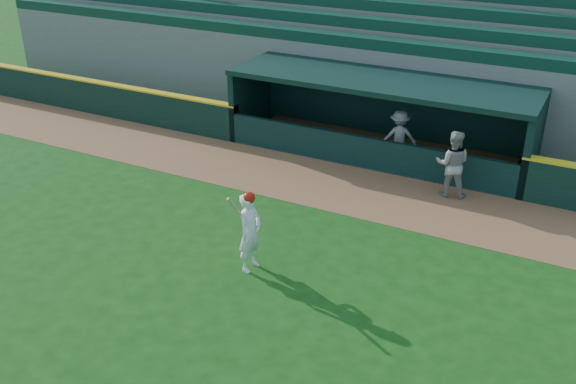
% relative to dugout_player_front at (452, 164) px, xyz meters
% --- Properties ---
extents(ground, '(120.00, 120.00, 0.00)m').
position_rel_dugout_player_front_xyz_m(ground, '(-2.82, -5.84, -0.95)').
color(ground, '#154511').
rests_on(ground, ground).
extents(warning_track, '(40.00, 3.00, 0.01)m').
position_rel_dugout_player_front_xyz_m(warning_track, '(-2.82, -0.94, -0.94)').
color(warning_track, brown).
rests_on(warning_track, ground).
extents(field_wall_left, '(15.50, 0.30, 1.20)m').
position_rel_dugout_player_front_xyz_m(field_wall_left, '(-15.07, 0.71, -0.35)').
color(field_wall_left, black).
rests_on(field_wall_left, ground).
extents(wall_stripe_left, '(15.50, 0.32, 0.06)m').
position_rel_dugout_player_front_xyz_m(wall_stripe_left, '(-15.07, 0.71, 0.28)').
color(wall_stripe_left, gold).
rests_on(wall_stripe_left, field_wall_left).
extents(dugout_player_front, '(1.05, 0.90, 1.89)m').
position_rel_dugout_player_front_xyz_m(dugout_player_front, '(0.00, 0.00, 0.00)').
color(dugout_player_front, '#989893').
rests_on(dugout_player_front, ground).
extents(dugout_player_inside, '(1.23, 1.00, 1.66)m').
position_rel_dugout_player_front_xyz_m(dugout_player_inside, '(-2.03, 1.56, -0.12)').
color(dugout_player_inside, '#AAA9A4').
rests_on(dugout_player_inside, ground).
extents(dugout, '(9.40, 2.80, 2.46)m').
position_rel_dugout_player_front_xyz_m(dugout, '(-2.82, 2.16, 0.41)').
color(dugout, slate).
rests_on(dugout, ground).
extents(stands, '(34.50, 6.25, 7.06)m').
position_rel_dugout_player_front_xyz_m(stands, '(-2.80, 6.73, 1.45)').
color(stands, slate).
rests_on(stands, ground).
extents(batter_at_plate, '(0.53, 0.83, 1.92)m').
position_rel_dugout_player_front_xyz_m(batter_at_plate, '(-2.98, -5.73, 0.01)').
color(batter_at_plate, white).
rests_on(batter_at_plate, ground).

